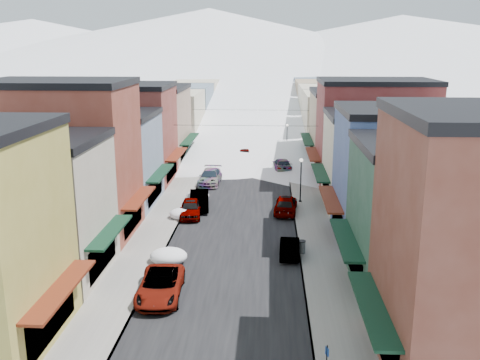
# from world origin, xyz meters

# --- Properties ---
(road) EXTENTS (10.00, 160.00, 0.01)m
(road) POSITION_xyz_m (0.00, 60.00, 0.01)
(road) COLOR black
(road) RESTS_ON ground
(sidewalk_left) EXTENTS (3.20, 160.00, 0.15)m
(sidewalk_left) POSITION_xyz_m (-6.60, 60.00, 0.07)
(sidewalk_left) COLOR gray
(sidewalk_left) RESTS_ON ground
(sidewalk_right) EXTENTS (3.20, 160.00, 0.15)m
(sidewalk_right) POSITION_xyz_m (6.60, 60.00, 0.07)
(sidewalk_right) COLOR gray
(sidewalk_right) RESTS_ON ground
(curb_left) EXTENTS (0.10, 160.00, 0.15)m
(curb_left) POSITION_xyz_m (-5.05, 60.00, 0.07)
(curb_left) COLOR slate
(curb_left) RESTS_ON ground
(curb_right) EXTENTS (0.10, 160.00, 0.15)m
(curb_right) POSITION_xyz_m (5.05, 60.00, 0.07)
(curb_right) COLOR slate
(curb_right) RESTS_ON ground
(bldg_l_cream) EXTENTS (11.30, 8.20, 9.50)m
(bldg_l_cream) POSITION_xyz_m (-13.19, 12.50, 4.76)
(bldg_l_cream) COLOR #B2A48F
(bldg_l_cream) RESTS_ON ground
(bldg_l_brick_near) EXTENTS (12.30, 8.20, 12.50)m
(bldg_l_brick_near) POSITION_xyz_m (-13.69, 20.50, 6.26)
(bldg_l_brick_near) COLOR brown
(bldg_l_brick_near) RESTS_ON ground
(bldg_l_grayblue) EXTENTS (11.30, 9.20, 9.00)m
(bldg_l_grayblue) POSITION_xyz_m (-13.19, 29.00, 4.51)
(bldg_l_grayblue) COLOR gray
(bldg_l_grayblue) RESTS_ON ground
(bldg_l_brick_far) EXTENTS (13.30, 9.20, 11.00)m
(bldg_l_brick_far) POSITION_xyz_m (-14.19, 38.00, 5.51)
(bldg_l_brick_far) COLOR maroon
(bldg_l_brick_far) RESTS_ON ground
(bldg_l_tan) EXTENTS (11.30, 11.20, 10.00)m
(bldg_l_tan) POSITION_xyz_m (-13.19, 48.00, 5.01)
(bldg_l_tan) COLOR #957662
(bldg_l_tan) RESTS_ON ground
(bldg_r_green) EXTENTS (11.30, 9.20, 9.50)m
(bldg_r_green) POSITION_xyz_m (13.19, 12.00, 4.76)
(bldg_r_green) COLOR #234935
(bldg_r_green) RESTS_ON ground
(bldg_r_blue) EXTENTS (11.30, 9.20, 10.50)m
(bldg_r_blue) POSITION_xyz_m (13.19, 21.00, 5.26)
(bldg_r_blue) COLOR #415A93
(bldg_r_blue) RESTS_ON ground
(bldg_r_cream) EXTENTS (12.30, 9.20, 9.00)m
(bldg_r_cream) POSITION_xyz_m (13.69, 30.00, 4.51)
(bldg_r_cream) COLOR beige
(bldg_r_cream) RESTS_ON ground
(bldg_r_brick_far) EXTENTS (13.30, 9.20, 11.50)m
(bldg_r_brick_far) POSITION_xyz_m (14.19, 39.00, 5.76)
(bldg_r_brick_far) COLOR maroon
(bldg_r_brick_far) RESTS_ON ground
(bldg_r_tan) EXTENTS (11.30, 11.20, 9.50)m
(bldg_r_tan) POSITION_xyz_m (13.19, 49.00, 4.76)
(bldg_r_tan) COLOR #947F61
(bldg_r_tan) RESTS_ON ground
(distant_blocks) EXTENTS (34.00, 55.00, 8.00)m
(distant_blocks) POSITION_xyz_m (0.00, 83.00, 4.00)
(distant_blocks) COLOR gray
(distant_blocks) RESTS_ON ground
(mountain_ridge) EXTENTS (670.00, 340.00, 34.00)m
(mountain_ridge) POSITION_xyz_m (-19.47, 277.18, 14.36)
(mountain_ridge) COLOR silver
(mountain_ridge) RESTS_ON ground
(overhead_cables) EXTENTS (16.40, 15.04, 0.04)m
(overhead_cables) POSITION_xyz_m (0.00, 47.50, 6.20)
(overhead_cables) COLOR black
(overhead_cables) RESTS_ON ground
(car_white_suv) EXTENTS (2.89, 5.73, 1.55)m
(car_white_suv) POSITION_xyz_m (-3.83, 9.79, 0.78)
(car_white_suv) COLOR silver
(car_white_suv) RESTS_ON ground
(car_silver_sedan) EXTENTS (2.27, 4.74, 1.56)m
(car_silver_sedan) POSITION_xyz_m (-4.30, 25.70, 0.78)
(car_silver_sedan) COLOR gray
(car_silver_sedan) RESTS_ON ground
(car_dark_hatch) EXTENTS (2.36, 5.18, 1.65)m
(car_dark_hatch) POSITION_xyz_m (-3.83, 28.22, 0.82)
(car_dark_hatch) COLOR black
(car_dark_hatch) RESTS_ON ground
(car_silver_wagon) EXTENTS (2.42, 5.65, 1.62)m
(car_silver_wagon) POSITION_xyz_m (-3.82, 37.40, 0.81)
(car_silver_wagon) COLOR #94959B
(car_silver_wagon) RESTS_ON ground
(car_green_sedan) EXTENTS (1.58, 4.10, 1.33)m
(car_green_sedan) POSITION_xyz_m (4.30, 16.93, 0.67)
(car_green_sedan) COLOR black
(car_green_sedan) RESTS_ON ground
(car_gray_suv) EXTENTS (2.46, 5.16, 1.70)m
(car_gray_suv) POSITION_xyz_m (4.30, 27.27, 0.85)
(car_gray_suv) COLOR gray
(car_gray_suv) RESTS_ON ground
(car_black_sedan) EXTENTS (2.64, 5.37, 1.50)m
(car_black_sedan) POSITION_xyz_m (4.30, 44.34, 0.75)
(car_black_sedan) COLOR black
(car_black_sedan) RESTS_ON ground
(car_lane_silver) EXTENTS (2.18, 4.85, 1.62)m
(car_lane_silver) POSITION_xyz_m (-0.60, 49.79, 0.81)
(car_lane_silver) COLOR gray
(car_lane_silver) RESTS_ON ground
(car_lane_white) EXTENTS (2.65, 5.69, 1.58)m
(car_lane_white) POSITION_xyz_m (1.56, 74.02, 0.79)
(car_lane_white) COLOR silver
(car_lane_white) RESTS_ON ground
(trash_can) EXTENTS (0.56, 0.56, 0.96)m
(trash_can) POSITION_xyz_m (5.20, 17.10, 0.64)
(trash_can) COLOR slate
(trash_can) RESTS_ON sidewalk_right
(streetlamp_near) EXTENTS (0.36, 0.36, 4.34)m
(streetlamp_near) POSITION_xyz_m (5.81, 30.48, 2.89)
(streetlamp_near) COLOR black
(streetlamp_near) RESTS_ON sidewalk_right
(streetlamp_far) EXTENTS (0.34, 0.34, 4.10)m
(streetlamp_far) POSITION_xyz_m (5.20, 55.00, 2.74)
(streetlamp_far) COLOR black
(streetlamp_far) RESTS_ON sidewalk_right
(snow_pile_near) EXTENTS (2.65, 2.83, 1.12)m
(snow_pile_near) POSITION_xyz_m (-4.28, 15.06, 0.54)
(snow_pile_near) COLOR white
(snow_pile_near) RESTS_ON ground
(snow_pile_mid) EXTENTS (2.35, 2.65, 1.00)m
(snow_pile_mid) POSITION_xyz_m (-4.88, 24.98, 0.48)
(snow_pile_mid) COLOR white
(snow_pile_mid) RESTS_ON ground
(snow_pile_far) EXTENTS (2.28, 2.60, 0.96)m
(snow_pile_far) POSITION_xyz_m (-4.33, 31.05, 0.46)
(snow_pile_far) COLOR white
(snow_pile_far) RESTS_ON ground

